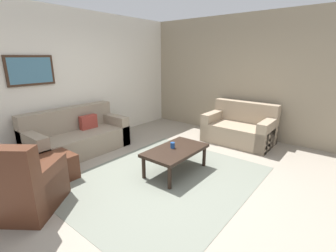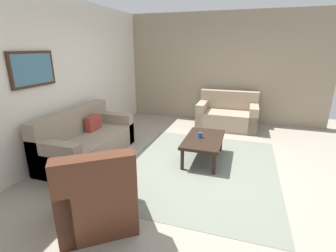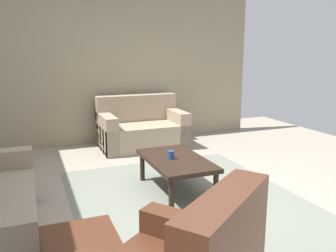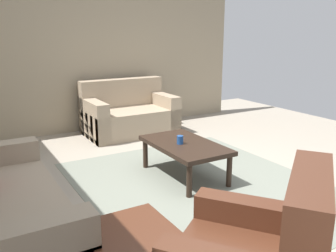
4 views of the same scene
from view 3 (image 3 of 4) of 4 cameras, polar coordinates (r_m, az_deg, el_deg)
The scene contains 6 objects.
ground_plane at distance 3.98m, azimuth 3.45°, elevation -12.19°, with size 8.00×8.00×0.00m, color gray.
stone_feature_panel at distance 6.47m, azimuth -7.98°, elevation 9.86°, with size 0.12×5.20×2.80m, color gray.
area_rug at distance 3.98m, azimuth 3.45°, elevation -12.14°, with size 3.00×2.48×0.01m, color slate.
couch_loveseat at distance 6.13m, azimuth -4.43°, elevation -0.59°, with size 0.91×1.44×0.88m.
coffee_table at distance 4.12m, azimuth 1.31°, elevation -5.95°, with size 1.10×0.64×0.41m.
cup at distance 4.07m, azimuth 0.49°, elevation -4.72°, with size 0.07×0.07×0.10m, color #1E478C.
Camera 3 is at (-3.27, 1.57, 1.63)m, focal length 37.41 mm.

